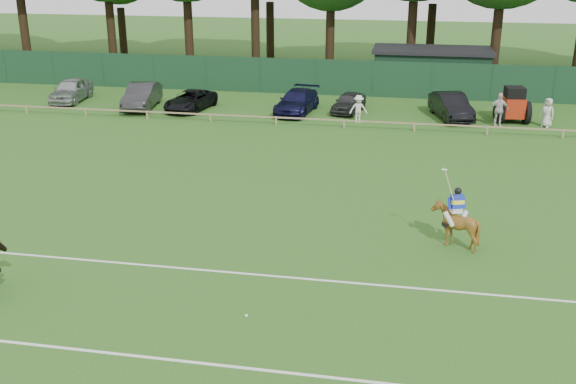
% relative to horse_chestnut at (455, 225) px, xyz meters
% --- Properties ---
extents(ground, '(160.00, 160.00, 0.00)m').
position_rel_horse_chestnut_xyz_m(ground, '(-6.49, -2.39, -0.80)').
color(ground, '#1E4C14').
rests_on(ground, ground).
extents(horse_chestnut, '(1.71, 1.81, 1.60)m').
position_rel_horse_chestnut_xyz_m(horse_chestnut, '(0.00, 0.00, 0.00)').
color(horse_chestnut, brown).
rests_on(horse_chestnut, ground).
extents(sedan_silver, '(2.24, 4.65, 1.53)m').
position_rel_horse_chestnut_xyz_m(sedan_silver, '(-24.41, 19.44, -0.04)').
color(sedan_silver, '#A3A5A8').
rests_on(sedan_silver, ground).
extents(sedan_grey, '(2.32, 4.97, 1.58)m').
position_rel_horse_chestnut_xyz_m(sedan_grey, '(-18.92, 18.37, -0.01)').
color(sedan_grey, '#2A2A2D').
rests_on(sedan_grey, ground).
extents(suv_black, '(2.72, 4.69, 1.23)m').
position_rel_horse_chestnut_xyz_m(suv_black, '(-15.66, 18.42, -0.19)').
color(suv_black, black).
rests_on(suv_black, ground).
extents(sedan_navy, '(2.54, 5.05, 1.41)m').
position_rel_horse_chestnut_xyz_m(sedan_navy, '(-8.82, 18.91, -0.10)').
color(sedan_navy, black).
rests_on(sedan_navy, ground).
extents(hatch_grey, '(2.22, 3.89, 1.25)m').
position_rel_horse_chestnut_xyz_m(hatch_grey, '(-5.63, 19.68, -0.18)').
color(hatch_grey, '#2E2E31').
rests_on(hatch_grey, ground).
extents(estate_black, '(2.77, 4.89, 1.53)m').
position_rel_horse_chestnut_xyz_m(estate_black, '(0.64, 19.15, -0.04)').
color(estate_black, black).
rests_on(estate_black, ground).
extents(spectator_left, '(1.18, 0.86, 1.65)m').
position_rel_horse_chestnut_xyz_m(spectator_left, '(-4.81, 17.09, 0.02)').
color(spectator_left, silver).
rests_on(spectator_left, ground).
extents(spectator_mid, '(1.21, 0.65, 1.97)m').
position_rel_horse_chestnut_xyz_m(spectator_mid, '(3.25, 17.60, 0.18)').
color(spectator_mid, beige).
rests_on(spectator_mid, ground).
extents(spectator_right, '(0.99, 0.94, 1.70)m').
position_rel_horse_chestnut_xyz_m(spectator_right, '(6.03, 18.00, 0.05)').
color(spectator_right, beige).
rests_on(spectator_right, ground).
extents(rider_chestnut, '(0.98, 0.55, 2.05)m').
position_rel_horse_chestnut_xyz_m(rider_chestnut, '(0.00, -0.01, 0.73)').
color(rider_chestnut, silver).
rests_on(rider_chestnut, ground).
extents(polo_ball, '(0.09, 0.09, 0.09)m').
position_rel_horse_chestnut_xyz_m(polo_ball, '(-5.96, -5.99, -0.76)').
color(polo_ball, silver).
rests_on(polo_ball, ground).
extents(pitch_lines, '(60.00, 5.10, 0.01)m').
position_rel_horse_chestnut_xyz_m(pitch_lines, '(-6.49, -5.89, -0.80)').
color(pitch_lines, silver).
rests_on(pitch_lines, ground).
extents(pitch_rail, '(62.10, 0.10, 0.50)m').
position_rel_horse_chestnut_xyz_m(pitch_rail, '(-6.49, 15.61, -0.36)').
color(pitch_rail, '#997F5B').
rests_on(pitch_rail, ground).
extents(perimeter_fence, '(92.08, 0.08, 2.50)m').
position_rel_horse_chestnut_xyz_m(perimeter_fence, '(-6.49, 24.61, 0.45)').
color(perimeter_fence, '#14351E').
rests_on(perimeter_fence, ground).
extents(utility_shed, '(8.40, 4.40, 3.04)m').
position_rel_horse_chestnut_xyz_m(utility_shed, '(-0.49, 27.61, 0.74)').
color(utility_shed, '#14331E').
rests_on(utility_shed, ground).
extents(tree_row, '(96.00, 12.00, 21.00)m').
position_rel_horse_chestnut_xyz_m(tree_row, '(-4.49, 32.61, -0.80)').
color(tree_row, '#26561C').
rests_on(tree_row, ground).
extents(tractor, '(1.95, 2.69, 2.13)m').
position_rel_horse_chestnut_xyz_m(tractor, '(4.18, 18.97, 0.20)').
color(tractor, '#A4240F').
rests_on(tractor, ground).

